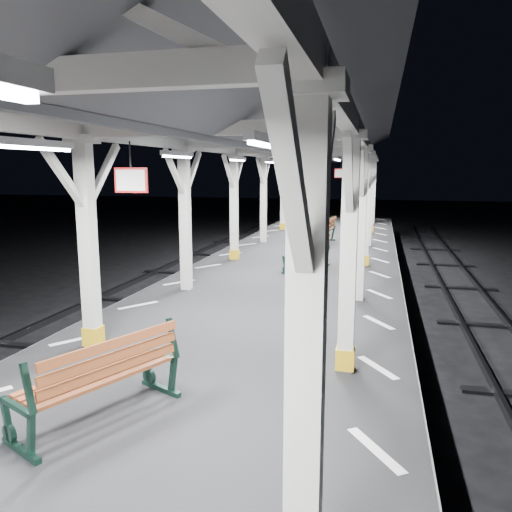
% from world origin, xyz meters
% --- Properties ---
extents(ground, '(120.00, 120.00, 0.00)m').
position_xyz_m(ground, '(0.00, 0.00, 0.00)').
color(ground, black).
rests_on(ground, ground).
extents(platform, '(6.00, 50.00, 1.00)m').
position_xyz_m(platform, '(0.00, 0.00, 0.50)').
color(platform, black).
rests_on(platform, ground).
extents(hazard_stripes_right, '(1.00, 48.00, 0.01)m').
position_xyz_m(hazard_stripes_right, '(2.45, 0.00, 1.00)').
color(hazard_stripes_right, silver).
rests_on(hazard_stripes_right, platform).
extents(canopy, '(5.40, 49.00, 4.65)m').
position_xyz_m(canopy, '(0.00, -0.02, 4.56)').
color(canopy, silver).
rests_on(canopy, platform).
extents(bench_mid, '(1.41, 2.01, 1.03)m').
position_xyz_m(bench_mid, '(-0.53, -0.13, 1.55)').
color(bench_mid, '#142F25').
rests_on(bench_mid, platform).
extents(bench_far, '(1.16, 1.93, 0.98)m').
position_xyz_m(bench_far, '(0.54, 8.98, 1.52)').
color(bench_far, '#142F25').
rests_on(bench_far, platform).
extents(bench_extra, '(0.88, 1.91, 1.00)m').
position_xyz_m(bench_extra, '(0.39, 14.15, 1.53)').
color(bench_extra, '#142F25').
rests_on(bench_extra, platform).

